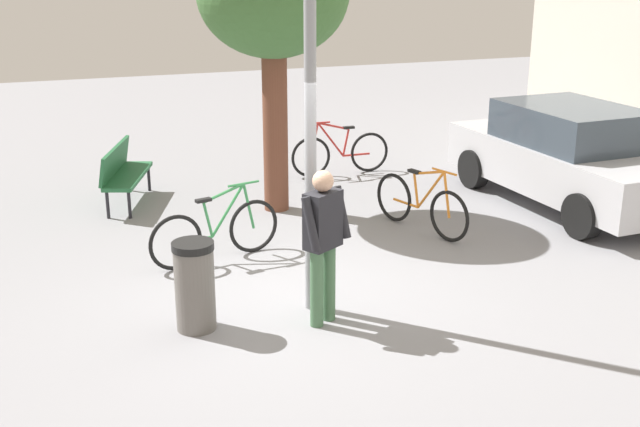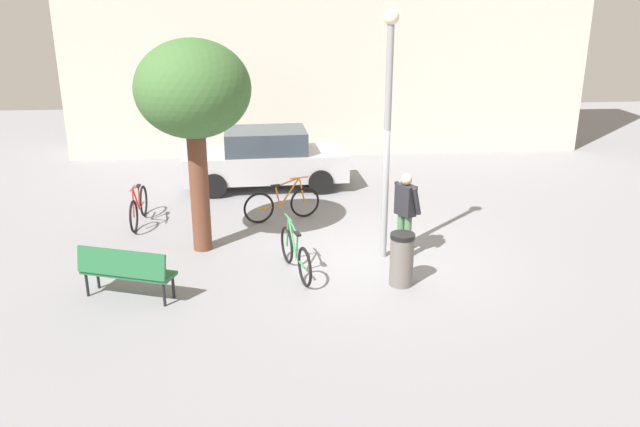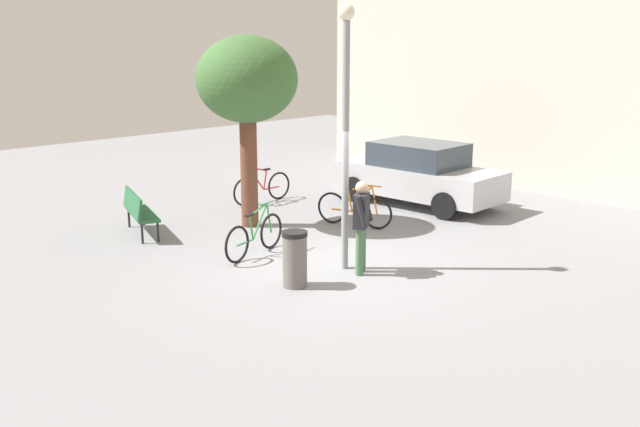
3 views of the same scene
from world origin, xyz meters
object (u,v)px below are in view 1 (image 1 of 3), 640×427
at_px(bicycle_orange, 421,205).
at_px(lamppost, 310,58).
at_px(person_by_lamppost, 323,237).
at_px(bicycle_green, 216,232).
at_px(trash_bin, 195,286).
at_px(bicycle_red, 340,153).
at_px(park_bench, 123,170).
at_px(parked_car_silver, 568,156).

bearing_deg(bicycle_orange, lamppost, -50.52).
xyz_separation_m(person_by_lamppost, bicycle_green, (-2.15, -0.65, -0.58)).
relative_size(lamppost, trash_bin, 4.84).
height_order(lamppost, bicycle_orange, lamppost).
relative_size(bicycle_red, bicycle_green, 1.03).
distance_m(park_bench, bicycle_orange, 4.65).
xyz_separation_m(bicycle_orange, trash_bin, (1.98, -3.60, 0.10)).
height_order(park_bench, trash_bin, trash_bin).
relative_size(park_bench, bicycle_orange, 0.96).
xyz_separation_m(park_bench, parked_car_silver, (2.36, 6.44, 0.23)).
distance_m(person_by_lamppost, bicycle_green, 2.32).
xyz_separation_m(park_bench, bicycle_orange, (2.72, 3.77, -0.16)).
distance_m(bicycle_green, trash_bin, 1.95).
xyz_separation_m(bicycle_red, bicycle_orange, (3.20, -0.03, 0.00)).
xyz_separation_m(lamppost, park_bench, (-4.61, -1.46, -2.19)).
height_order(lamppost, parked_car_silver, lamppost).
bearing_deg(park_bench, bicycle_orange, 54.21).
bearing_deg(bicycle_orange, bicycle_red, 179.44).
bearing_deg(bicycle_red, person_by_lamppost, -23.02).
xyz_separation_m(person_by_lamppost, trash_bin, (-0.32, -1.29, -0.48)).
distance_m(person_by_lamppost, parked_car_silver, 5.65).
distance_m(lamppost, park_bench, 5.31).
relative_size(lamppost, bicycle_green, 2.62).
bearing_deg(person_by_lamppost, bicycle_orange, 134.91).
bearing_deg(park_bench, parked_car_silver, 69.86).
distance_m(bicycle_red, parked_car_silver, 3.90).
xyz_separation_m(lamppost, parked_car_silver, (-2.25, 4.98, -1.96)).
bearing_deg(bicycle_orange, bicycle_green, -87.18).
bearing_deg(person_by_lamppost, lamppost, 179.28).
xyz_separation_m(lamppost, bicycle_orange, (-1.90, 2.30, -2.35)).
bearing_deg(bicycle_green, park_bench, -164.15).
bearing_deg(bicycle_green, parked_car_silver, 95.06).
relative_size(park_bench, bicycle_red, 0.92).
relative_size(bicycle_red, parked_car_silver, 0.42).
bearing_deg(bicycle_green, lamppost, 20.44).
distance_m(bicycle_orange, trash_bin, 4.11).
bearing_deg(parked_car_silver, bicycle_orange, -82.48).
relative_size(bicycle_red, bicycle_orange, 1.04).
height_order(bicycle_orange, parked_car_silver, parked_car_silver).
bearing_deg(park_bench, bicycle_red, 97.29).
bearing_deg(lamppost, person_by_lamppost, -0.72).
relative_size(person_by_lamppost, trash_bin, 1.74).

